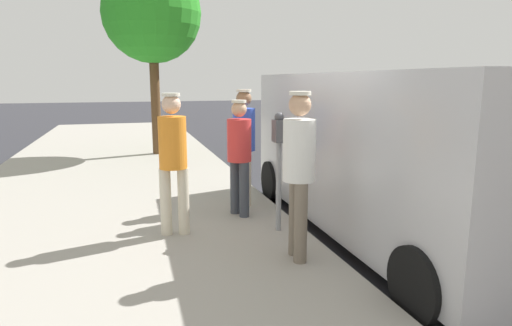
% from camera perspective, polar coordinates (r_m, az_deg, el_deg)
% --- Properties ---
extents(ground_plane, '(80.00, 80.00, 0.00)m').
position_cam_1_polar(ground_plane, '(6.03, 16.64, -9.74)').
color(ground_plane, '#2D2D33').
extents(sidewalk_slab, '(5.00, 32.00, 0.15)m').
position_cam_1_polar(sidewalk_slab, '(5.12, -19.37, -12.76)').
color(sidewalk_slab, '#9E998E').
rests_on(sidewalk_slab, ground).
extents(parking_meter_near, '(0.14, 0.18, 1.52)m').
position_cam_1_polar(parking_meter_near, '(5.51, 3.00, 1.50)').
color(parking_meter_near, gray).
rests_on(parking_meter_near, sidewalk_slab).
extents(pedestrian_in_blue, '(0.34, 0.36, 1.78)m').
position_cam_1_polar(pedestrian_in_blue, '(6.70, -1.56, 3.10)').
color(pedestrian_in_blue, beige).
rests_on(pedestrian_in_blue, sidewalk_slab).
extents(pedestrian_in_red, '(0.34, 0.34, 1.64)m').
position_cam_1_polar(pedestrian_in_red, '(6.17, -2.18, 1.61)').
color(pedestrian_in_red, '#383D47').
rests_on(pedestrian_in_red, sidewalk_slab).
extents(pedestrian_in_orange, '(0.36, 0.34, 1.76)m').
position_cam_1_polar(pedestrian_in_orange, '(5.46, -10.72, 1.07)').
color(pedestrian_in_orange, beige).
rests_on(pedestrian_in_orange, sidewalk_slab).
extents(pedestrian_in_white, '(0.34, 0.36, 1.80)m').
position_cam_1_polar(pedestrian_in_white, '(4.63, 5.58, -0.17)').
color(pedestrian_in_white, '#726656').
rests_on(pedestrian_in_white, sidewalk_slab).
extents(parked_van, '(2.17, 5.22, 2.15)m').
position_cam_1_polar(parked_van, '(6.08, 16.82, 1.68)').
color(parked_van, '#BCBCC1').
rests_on(parked_van, ground).
extents(street_tree, '(2.47, 2.47, 4.79)m').
position_cam_1_polar(street_tree, '(11.89, -13.36, 18.29)').
color(street_tree, brown).
rests_on(street_tree, sidewalk_slab).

